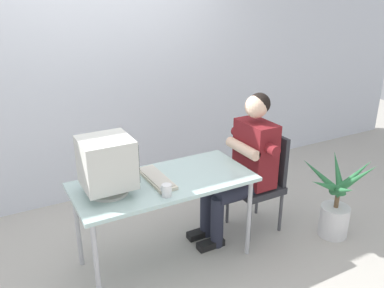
% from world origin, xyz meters
% --- Properties ---
extents(ground_plane, '(12.00, 12.00, 0.00)m').
position_xyz_m(ground_plane, '(0.00, 0.00, 0.00)').
color(ground_plane, '#B2ADA3').
extents(wall_back, '(8.00, 0.10, 3.00)m').
position_xyz_m(wall_back, '(0.30, 1.40, 1.50)').
color(wall_back, silver).
rests_on(wall_back, ground_plane).
extents(desk, '(1.37, 0.64, 0.72)m').
position_xyz_m(desk, '(0.00, 0.00, 0.66)').
color(desk, '#B7B7BC').
rests_on(desk, ground_plane).
extents(crt_monitor, '(0.36, 0.34, 0.41)m').
position_xyz_m(crt_monitor, '(-0.42, 0.00, 0.95)').
color(crt_monitor, silver).
rests_on(crt_monitor, desk).
extents(keyboard, '(0.15, 0.45, 0.03)m').
position_xyz_m(keyboard, '(-0.05, 0.03, 0.73)').
color(keyboard, beige).
rests_on(keyboard, desk).
extents(office_chair, '(0.41, 0.41, 0.89)m').
position_xyz_m(office_chair, '(0.98, 0.05, 0.49)').
color(office_chair, '#4C4C51').
rests_on(office_chair, ground_plane).
extents(person_seated, '(0.72, 0.58, 1.28)m').
position_xyz_m(person_seated, '(0.79, 0.05, 0.68)').
color(person_seated, maroon).
rests_on(person_seated, ground_plane).
extents(potted_plant, '(0.72, 0.65, 0.78)m').
position_xyz_m(potted_plant, '(1.46, -0.41, 0.34)').
color(potted_plant, silver).
rests_on(potted_plant, ground_plane).
extents(desk_mug, '(0.07, 0.08, 0.09)m').
position_xyz_m(desk_mug, '(-0.09, -0.23, 0.76)').
color(desk_mug, white).
rests_on(desk_mug, desk).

